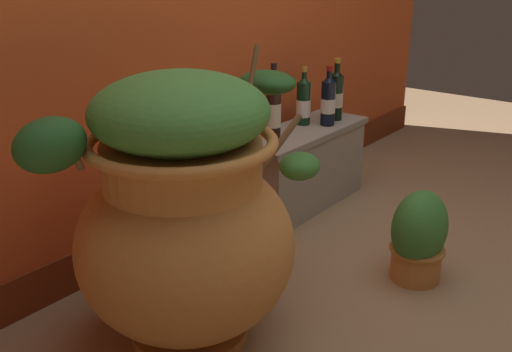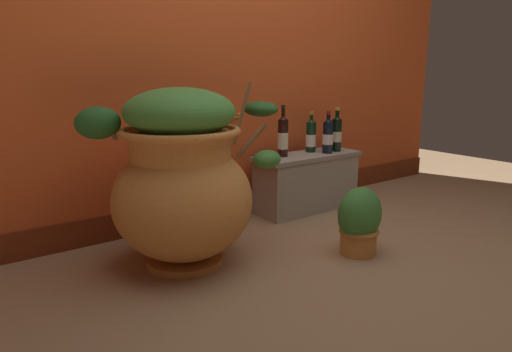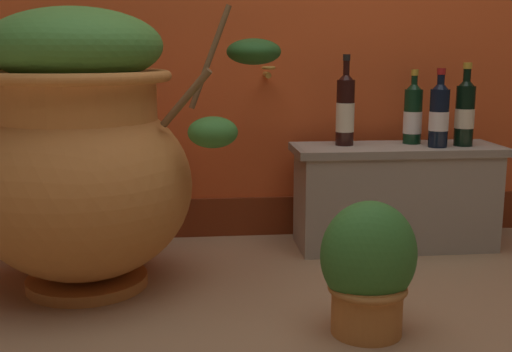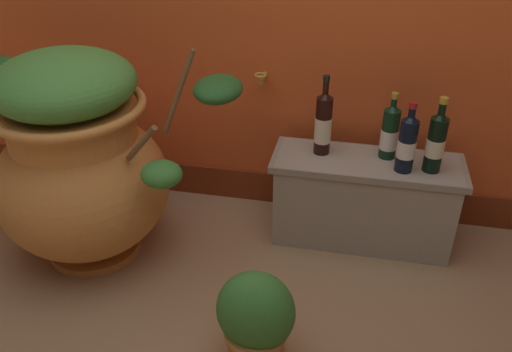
{
  "view_description": "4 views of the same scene",
  "coord_description": "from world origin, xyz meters",
  "views": [
    {
      "loc": [
        -1.84,
        -0.7,
        1.24
      ],
      "look_at": [
        -0.03,
        0.74,
        0.36
      ],
      "focal_mm": 41.42,
      "sensor_mm": 36.0,
      "label": 1
    },
    {
      "loc": [
        -1.64,
        -1.46,
        0.99
      ],
      "look_at": [
        0.02,
        0.81,
        0.33
      ],
      "focal_mm": 31.66,
      "sensor_mm": 36.0,
      "label": 2
    },
    {
      "loc": [
        -0.28,
        -1.54,
        0.78
      ],
      "look_at": [
        -0.04,
        0.82,
        0.31
      ],
      "focal_mm": 44.99,
      "sensor_mm": 36.0,
      "label": 3
    },
    {
      "loc": [
        0.46,
        -1.15,
        1.51
      ],
      "look_at": [
        0.05,
        0.78,
        0.33
      ],
      "focal_mm": 37.14,
      "sensor_mm": 36.0,
      "label": 4
    }
  ],
  "objects": [
    {
      "name": "wine_bottle_back",
      "position": [
        0.6,
        0.93,
        0.53
      ],
      "size": [
        0.07,
        0.07,
        0.29
      ],
      "color": "black",
      "rests_on": "stone_ledge"
    },
    {
      "name": "wine_bottle_left",
      "position": [
        0.67,
        0.82,
        0.54
      ],
      "size": [
        0.07,
        0.07,
        0.3
      ],
      "color": "black",
      "rests_on": "stone_ledge"
    },
    {
      "name": "terracotta_urn",
      "position": [
        -0.63,
        0.55,
        0.45
      ],
      "size": [
        1.13,
        0.71,
        0.93
      ],
      "color": "#CC7F3D",
      "rests_on": "ground_plane"
    },
    {
      "name": "wine_bottle_right",
      "position": [
        0.78,
        0.85,
        0.55
      ],
      "size": [
        0.07,
        0.07,
        0.32
      ],
      "color": "black",
      "rests_on": "stone_ledge"
    },
    {
      "name": "stone_ledge",
      "position": [
        0.52,
        0.88,
        0.22
      ],
      "size": [
        0.82,
        0.3,
        0.41
      ],
      "color": "#9E9384",
      "rests_on": "ground_plane"
    },
    {
      "name": "potted_shrub",
      "position": [
        0.2,
        0.1,
        0.19
      ],
      "size": [
        0.27,
        0.22,
        0.38
      ],
      "color": "#CC7F3D",
      "rests_on": "ground_plane"
    },
    {
      "name": "wine_bottle_middle",
      "position": [
        0.32,
        0.91,
        0.55
      ],
      "size": [
        0.07,
        0.07,
        0.35
      ],
      "color": "black",
      "rests_on": "stone_ledge"
    },
    {
      "name": "ground_plane",
      "position": [
        0.0,
        0.0,
        0.0
      ],
      "size": [
        7.0,
        7.0,
        0.0
      ],
      "primitive_type": "plane",
      "color": "#9E7A56"
    }
  ]
}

